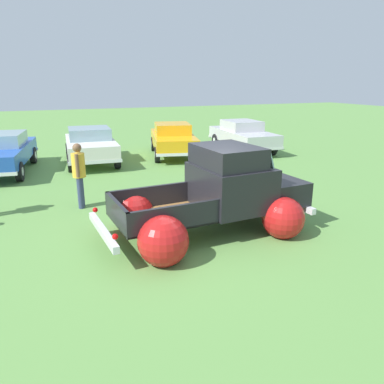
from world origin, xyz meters
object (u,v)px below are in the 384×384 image
Objects in this scene: vintage_pickup_truck at (220,198)px; show_car_2 at (173,138)px; show_car_0 at (1,151)px; spectator_1 at (79,171)px; show_car_3 at (243,134)px; show_car_1 at (90,144)px.

vintage_pickup_truck is 8.99m from show_car_2.
spectator_1 is (2.17, -5.25, 0.20)m from show_car_0.
vintage_pickup_truck is 1.03× the size of show_car_2.
show_car_3 is at bearing -131.73° from spectator_1.
show_car_0 is at bearing -70.90° from show_car_2.
show_car_0 is at bearing -82.94° from show_car_3.
vintage_pickup_truck is 0.97× the size of show_car_0.
spectator_1 is (-1.10, -5.67, 0.20)m from show_car_1.
show_car_3 is at bearing 53.54° from vintage_pickup_truck.
show_car_2 is at bearing -115.49° from spectator_1.
show_car_2 is 7.55m from spectator_1.
show_car_0 is 1.06× the size of show_car_3.
show_car_2 is 1.00× the size of show_car_3.
show_car_2 is (6.92, 0.62, -0.01)m from show_car_0.
show_car_1 is (3.27, 0.42, -0.00)m from show_car_0.
show_car_0 is at bearing 117.30° from vintage_pickup_truck.
vintage_pickup_truck is 1.10× the size of show_car_1.
vintage_pickup_truck is 1.03× the size of show_car_3.
show_car_0 is 1.06× the size of show_car_2.
spectator_1 is at bearing 129.34° from vintage_pickup_truck.
show_car_1 is 0.93× the size of show_car_3.
spectator_1 reaches higher than show_car_3.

